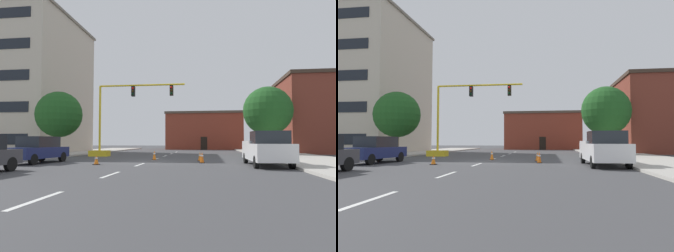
{
  "view_description": "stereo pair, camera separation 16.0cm",
  "coord_description": "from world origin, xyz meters",
  "views": [
    {
      "loc": [
        4.08,
        -20.78,
        1.42
      ],
      "look_at": [
        0.28,
        8.08,
        2.93
      ],
      "focal_mm": 31.71,
      "sensor_mm": 36.0,
      "label": 1
    },
    {
      "loc": [
        4.24,
        -20.76,
        1.42
      ],
      "look_at": [
        0.28,
        8.08,
        2.93
      ],
      "focal_mm": 31.71,
      "sensor_mm": 36.0,
      "label": 2
    }
  ],
  "objects": [
    {
      "name": "ground_plane",
      "position": [
        0.0,
        0.0,
        0.0
      ],
      "size": [
        160.0,
        160.0,
        0.0
      ],
      "primitive_type": "plane",
      "color": "#424244"
    },
    {
      "name": "sidewalk_left",
      "position": [
        -11.55,
        8.0,
        0.07
      ],
      "size": [
        6.0,
        56.0,
        0.14
      ],
      "primitive_type": "cube",
      "color": "#B2ADA3",
      "rests_on": "ground_plane"
    },
    {
      "name": "sidewalk_right",
      "position": [
        11.55,
        8.0,
        0.07
      ],
      "size": [
        6.0,
        56.0,
        0.14
      ],
      "primitive_type": "cube",
      "color": "#B2ADA3",
      "rests_on": "ground_plane"
    },
    {
      "name": "lane_stripe_seg_0",
      "position": [
        0.0,
        -14.0,
        0.0
      ],
      "size": [
        0.16,
        2.4,
        0.01
      ],
      "primitive_type": "cube",
      "color": "silver",
      "rests_on": "ground_plane"
    },
    {
      "name": "lane_stripe_seg_1",
      "position": [
        0.0,
        -8.5,
        0.0
      ],
      "size": [
        0.16,
        2.4,
        0.01
      ],
      "primitive_type": "cube",
      "color": "silver",
      "rests_on": "ground_plane"
    },
    {
      "name": "lane_stripe_seg_2",
      "position": [
        0.0,
        -3.0,
        0.0
      ],
      "size": [
        0.16,
        2.4,
        0.01
      ],
      "primitive_type": "cube",
      "color": "silver",
      "rests_on": "ground_plane"
    },
    {
      "name": "lane_stripe_seg_3",
      "position": [
        0.0,
        2.5,
        0.0
      ],
      "size": [
        0.16,
        2.4,
        0.01
      ],
      "primitive_type": "cube",
      "color": "silver",
      "rests_on": "ground_plane"
    },
    {
      "name": "lane_stripe_seg_4",
      "position": [
        0.0,
        8.0,
        0.0
      ],
      "size": [
        0.16,
        2.4,
        0.01
      ],
      "primitive_type": "cube",
      "color": "silver",
      "rests_on": "ground_plane"
    },
    {
      "name": "lane_stripe_seg_5",
      "position": [
        0.0,
        13.5,
        0.0
      ],
      "size": [
        0.16,
        2.4,
        0.01
      ],
      "primitive_type": "cube",
      "color": "silver",
      "rests_on": "ground_plane"
    },
    {
      "name": "lane_stripe_seg_6",
      "position": [
        0.0,
        19.0,
        0.0
      ],
      "size": [
        0.16,
        2.4,
        0.01
      ],
      "primitive_type": "cube",
      "color": "silver",
      "rests_on": "ground_plane"
    },
    {
      "name": "building_tall_left",
      "position": [
        -19.95,
        13.98,
        8.4
      ],
      "size": [
        15.19,
        14.28,
        16.78
      ],
      "color": "beige",
      "rests_on": "ground_plane"
    },
    {
      "name": "building_brick_center",
      "position": [
        3.56,
        33.59,
        3.31
      ],
      "size": [
        13.48,
        8.27,
        6.61
      ],
      "color": "brown",
      "rests_on": "ground_plane"
    },
    {
      "name": "building_row_right",
      "position": [
        19.44,
        17.38,
        4.64
      ],
      "size": [
        12.6,
        9.55,
        9.26
      ],
      "color": "brown",
      "rests_on": "ground_plane"
    },
    {
      "name": "traffic_signal_gantry",
      "position": [
        -4.97,
        6.53,
        2.24
      ],
      "size": [
        9.07,
        1.2,
        6.83
      ],
      "color": "yellow",
      "rests_on": "ground_plane"
    },
    {
      "name": "tree_left_near",
      "position": [
        -9.64,
        5.29,
        3.93
      ],
      "size": [
        4.28,
        4.28,
        6.08
      ],
      "color": "brown",
      "rests_on": "ground_plane"
    },
    {
      "name": "tree_right_mid",
      "position": [
        10.4,
        11.26,
        4.62
      ],
      "size": [
        5.09,
        5.09,
        7.17
      ],
      "color": "#4C3823",
      "rests_on": "ground_plane"
    },
    {
      "name": "pickup_truck_white",
      "position": [
        7.49,
        -2.93,
        0.97
      ],
      "size": [
        2.12,
        5.44,
        1.99
      ],
      "color": "white",
      "rests_on": "ground_plane"
    },
    {
      "name": "sedan_navy_mid_left",
      "position": [
        -6.92,
        -2.58,
        0.89
      ],
      "size": [
        2.27,
        4.65,
        1.74
      ],
      "color": "navy",
      "rests_on": "ground_plane"
    },
    {
      "name": "traffic_cone_roadside_a",
      "position": [
        -2.61,
        -3.41,
        0.3
      ],
      "size": [
        0.36,
        0.36,
        0.62
      ],
      "color": "black",
      "rests_on": "ground_plane"
    },
    {
      "name": "traffic_cone_roadside_b",
      "position": [
        0.08,
        1.61,
        0.37
      ],
      "size": [
        0.36,
        0.36,
        0.75
      ],
      "color": "black",
      "rests_on": "ground_plane"
    },
    {
      "name": "traffic_cone_roadside_c",
      "position": [
        3.75,
        -1.14,
        0.37
      ],
      "size": [
        0.36,
        0.36,
        0.75
      ],
      "color": "black",
      "rests_on": "ground_plane"
    },
    {
      "name": "traffic_cone_roadside_d",
      "position": [
        3.57,
        0.71,
        0.33
      ],
      "size": [
        0.36,
        0.36,
        0.68
      ],
      "color": "black",
      "rests_on": "ground_plane"
    }
  ]
}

